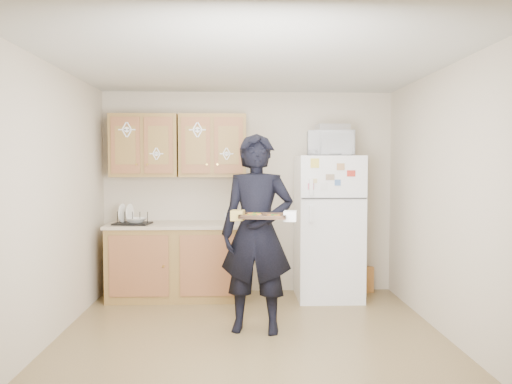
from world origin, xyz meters
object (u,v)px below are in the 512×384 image
person (257,233)px  baking_tray (264,217)px  dish_rack (132,217)px  refrigerator (328,227)px  microwave (330,143)px

person → baking_tray: size_ratio=4.59×
person → dish_rack: (-1.42, 1.14, 0.04)m
refrigerator → person: (-0.89, -1.18, 0.09)m
refrigerator → microwave: microwave is taller
refrigerator → microwave: size_ratio=3.21×
person → dish_rack: 1.82m
refrigerator → dish_rack: (-2.31, -0.04, 0.13)m
refrigerator → person: person is taller
baking_tray → microwave: 1.80m
baking_tray → microwave: microwave is taller
baking_tray → microwave: bearing=69.1°
refrigerator → baking_tray: refrigerator is taller
person → baking_tray: bearing=-70.3°
baking_tray → person: bearing=109.7°
dish_rack → baking_tray: bearing=-44.3°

